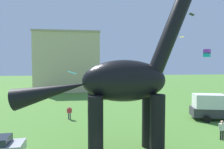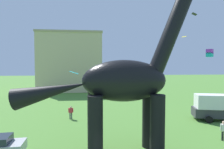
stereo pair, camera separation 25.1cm
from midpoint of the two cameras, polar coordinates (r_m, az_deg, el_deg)
name	(u,v)px [view 1 (the left image)]	position (r m, az deg, el deg)	size (l,w,h in m)	color
dinosaur_sculpture	(124,81)	(14.59, 2.94, -1.85)	(14.88, 3.15, 15.55)	black
parked_box_truck	(214,107)	(27.36, 27.72, -8.40)	(5.94, 3.41, 3.20)	#38383D
person_photographer	(69,111)	(25.19, -12.79, -10.61)	(0.62, 0.27, 1.65)	#2D3347
person_watching_child	(222,128)	(20.69, 29.48, -13.64)	(0.67, 0.29, 1.78)	black
kite_near_high	(207,53)	(39.36, 26.10, 5.69)	(1.39, 1.39, 1.41)	purple
kite_high_right	(72,73)	(28.50, -11.91, 0.55)	(1.30, 1.77, 0.41)	#19B2B7
kite_drifting	(182,37)	(30.91, 19.76, 10.43)	(0.76, 0.76, 0.18)	yellow
kite_far_left	(192,14)	(42.58, 22.32, 16.12)	(1.11, 1.40, 0.43)	black
background_building_block	(69,62)	(54.60, -12.70, 3.62)	(16.47, 13.36, 15.33)	#CCB78E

